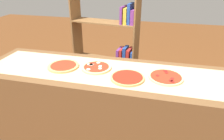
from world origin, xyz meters
TOP-DOWN VIEW (x-y plane):
  - counter at (0.00, 0.00)m, footprint 2.46×0.69m
  - parchment_paper at (0.00, 0.00)m, footprint 2.31×0.52m
  - pizza_plain_0 at (-0.47, -0.01)m, footprint 0.29×0.29m
  - pizza_mozzarella_1 at (-0.16, 0.03)m, footprint 0.27×0.27m
  - pizza_plain_2 at (0.16, -0.09)m, footprint 0.28×0.28m
  - pizza_pepperoni_3 at (0.47, -0.01)m, footprint 0.29×0.29m
  - bookshelf at (-0.22, 0.95)m, footprint 0.92×0.38m

SIDE VIEW (x-z plane):
  - counter at x=0.00m, z-range 0.00..0.88m
  - bookshelf at x=-0.22m, z-range -0.03..1.62m
  - parchment_paper at x=0.00m, z-range 0.88..0.89m
  - pizza_pepperoni_3 at x=0.47m, z-range 0.88..0.91m
  - pizza_plain_0 at x=-0.47m, z-range 0.89..0.91m
  - pizza_plain_2 at x=0.16m, z-range 0.89..0.91m
  - pizza_mozzarella_1 at x=-0.16m, z-range 0.88..0.91m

